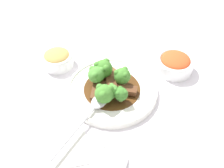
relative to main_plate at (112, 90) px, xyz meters
The scene contains 17 objects.
ground_plane 0.01m from the main_plate, ahead, with size 4.00×4.00×0.00m, color silver.
main_plate is the anchor object (origin of this frame).
beef_strip_0 0.02m from the main_plate, 14.55° to the right, with size 0.06×0.04×0.02m.
beef_strip_1 0.05m from the main_plate, 17.58° to the right, with size 0.06×0.06×0.01m.
beef_strip_2 0.05m from the main_plate, 120.84° to the right, with size 0.04×0.06×0.02m.
beef_strip_3 0.04m from the main_plate, 100.32° to the left, with size 0.07×0.05×0.01m.
broccoli_floret_0 0.05m from the main_plate, behind, with size 0.04×0.04×0.04m.
broccoli_floret_1 0.07m from the main_plate, 149.03° to the left, with size 0.05×0.05×0.06m.
broccoli_floret_2 0.07m from the main_plate, 19.65° to the left, with size 0.05×0.05×0.06m.
broccoli_floret_3 0.06m from the main_plate, 162.10° to the right, with size 0.04×0.04×0.04m.
broccoli_floret_4 0.06m from the main_plate, 55.28° to the left, with size 0.05×0.05×0.05m.
broccoli_floret_5 0.05m from the main_plate, 69.85° to the right, with size 0.05×0.05×0.05m.
serving_spoon 0.09m from the main_plate, 139.90° to the left, with size 0.19×0.17×0.01m.
side_bowl_kimchi 0.22m from the main_plate, 72.59° to the right, with size 0.11×0.11×0.05m.
side_bowl_appetizer 0.21m from the main_plate, 45.75° to the left, with size 0.10×0.10×0.05m.
sauce_dish 0.22m from the main_plate, behind, with size 0.08×0.08×0.01m.
paper_napkin 0.21m from the main_plate, 141.11° to the left, with size 0.11×0.09×0.01m.
Camera 1 is at (-0.51, 0.08, 0.56)m, focal length 42.00 mm.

